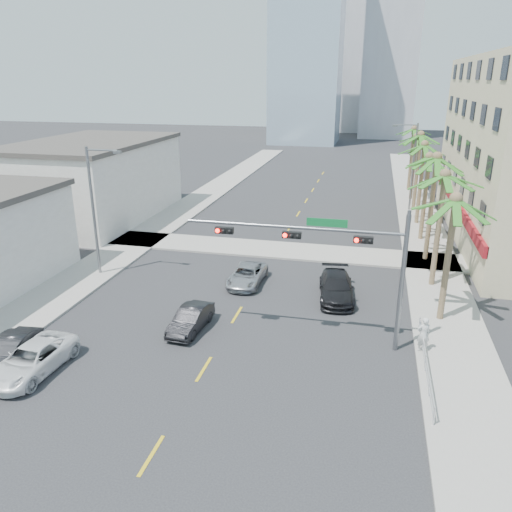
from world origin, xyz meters
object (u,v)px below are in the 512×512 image
at_px(car_lane_right, 336,287).
at_px(car_lane_left, 191,319).
at_px(car_parked_mid, 10,350).
at_px(car_parked_far, 32,360).
at_px(traffic_signal_mast, 337,253).
at_px(car_lane_center, 247,275).
at_px(pedestrian, 423,334).

bearing_deg(car_lane_right, car_lane_left, -147.99).
distance_m(car_parked_mid, car_parked_far, 1.69).
relative_size(traffic_signal_mast, car_parked_far, 2.27).
height_order(car_parked_mid, car_lane_right, car_lane_right).
xyz_separation_m(car_parked_mid, car_lane_right, (14.90, 11.32, 0.09)).
bearing_deg(car_lane_center, car_lane_right, -8.05).
bearing_deg(pedestrian, car_lane_right, -66.98).
distance_m(car_lane_center, car_lane_right, 6.17).
relative_size(car_lane_center, car_lane_right, 0.88).
height_order(car_lane_right, pedestrian, pedestrian).
bearing_deg(car_lane_right, car_lane_center, 163.52).
height_order(traffic_signal_mast, car_lane_center, traffic_signal_mast).
bearing_deg(car_lane_center, car_parked_mid, -124.29).
relative_size(car_lane_center, pedestrian, 2.44).
bearing_deg(car_lane_right, pedestrian, -57.51).
bearing_deg(pedestrian, car_parked_far, 1.89).
distance_m(car_lane_left, pedestrian, 12.31).
bearing_deg(car_parked_far, car_parked_mid, 164.79).
height_order(car_parked_far, car_lane_left, car_parked_far).
bearing_deg(car_lane_right, car_parked_far, -145.44).
xyz_separation_m(traffic_signal_mast, car_parked_far, (-13.58, -6.06, -4.38)).
relative_size(car_parked_far, car_lane_right, 0.96).
height_order(car_lane_center, pedestrian, pedestrian).
bearing_deg(car_parked_mid, car_lane_center, 47.79).
xyz_separation_m(car_parked_mid, car_parked_far, (1.60, -0.53, 0.02)).
xyz_separation_m(car_lane_right, pedestrian, (4.80, -5.79, 0.33)).
bearing_deg(traffic_signal_mast, pedestrian, 0.01).
height_order(car_lane_left, car_lane_right, car_lane_right).
bearing_deg(car_lane_left, pedestrian, 5.40).
distance_m(car_lane_left, car_lane_right, 9.67).
bearing_deg(traffic_signal_mast, car_lane_left, -177.70).
distance_m(car_lane_right, pedestrian, 7.53).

